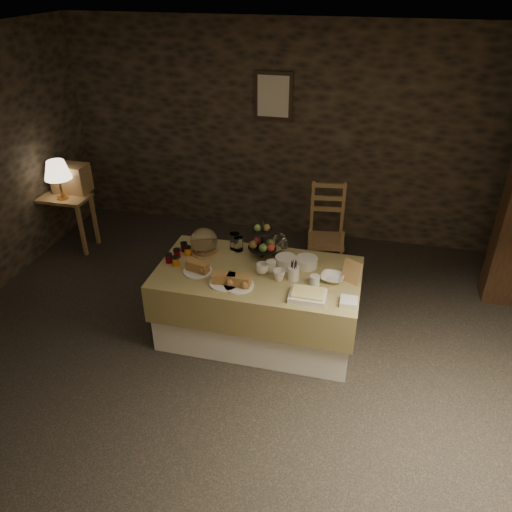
% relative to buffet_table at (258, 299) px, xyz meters
% --- Properties ---
extents(ground_plane, '(5.50, 5.00, 0.01)m').
position_rel_buffet_table_xyz_m(ground_plane, '(-0.19, -0.30, -0.41)').
color(ground_plane, black).
rests_on(ground_plane, ground).
extents(room_shell, '(5.52, 5.02, 2.60)m').
position_rel_buffet_table_xyz_m(room_shell, '(-0.19, -0.30, 1.15)').
color(room_shell, black).
rests_on(room_shell, ground).
extents(buffet_table, '(1.82, 0.97, 0.72)m').
position_rel_buffet_table_xyz_m(buffet_table, '(0.00, 0.00, 0.00)').
color(buffet_table, silver).
rests_on(buffet_table, ground_plane).
extents(console_table, '(0.63, 0.36, 0.68)m').
position_rel_buffet_table_xyz_m(console_table, '(-2.69, 1.13, 0.14)').
color(console_table, '#9A6F4B').
rests_on(console_table, ground_plane).
extents(table_lamp, '(0.31, 0.31, 0.47)m').
position_rel_buffet_table_xyz_m(table_lamp, '(-2.64, 1.08, 0.62)').
color(table_lamp, '#C08137').
rests_on(table_lamp, console_table).
extents(wine_rack, '(0.42, 0.26, 0.34)m').
position_rel_buffet_table_xyz_m(wine_rack, '(-2.64, 1.31, 0.44)').
color(wine_rack, '#9A6F4B').
rests_on(wine_rack, console_table).
extents(chair, '(0.47, 0.45, 0.70)m').
position_rel_buffet_table_xyz_m(chair, '(0.45, 1.67, -0.01)').
color(chair, '#9A6F4B').
rests_on(chair, ground_plane).
extents(framed_picture, '(0.45, 0.04, 0.55)m').
position_rel_buffet_table_xyz_m(framed_picture, '(-0.34, 2.17, 1.34)').
color(framed_picture, '#2D2117').
rests_on(framed_picture, room_shell).
extents(plate_stack_a, '(0.19, 0.19, 0.10)m').
position_rel_buffet_table_xyz_m(plate_stack_a, '(0.22, 0.14, 0.36)').
color(plate_stack_a, silver).
rests_on(plate_stack_a, buffet_table).
extents(plate_stack_b, '(0.20, 0.20, 0.08)m').
position_rel_buffet_table_xyz_m(plate_stack_b, '(0.41, 0.19, 0.35)').
color(plate_stack_b, silver).
rests_on(plate_stack_b, buffet_table).
extents(cutlery_holder, '(0.10, 0.10, 0.12)m').
position_rel_buffet_table_xyz_m(cutlery_holder, '(0.33, -0.05, 0.37)').
color(cutlery_holder, silver).
rests_on(cutlery_holder, buffet_table).
extents(cup_a, '(0.14, 0.14, 0.09)m').
position_rel_buffet_table_xyz_m(cup_a, '(0.04, -0.02, 0.35)').
color(cup_a, silver).
rests_on(cup_a, buffet_table).
extents(cup_b, '(0.11, 0.11, 0.10)m').
position_rel_buffet_table_xyz_m(cup_b, '(0.21, -0.10, 0.36)').
color(cup_b, silver).
rests_on(cup_b, buffet_table).
extents(mug_c, '(0.09, 0.09, 0.09)m').
position_rel_buffet_table_xyz_m(mug_c, '(0.11, 0.04, 0.35)').
color(mug_c, silver).
rests_on(mug_c, buffet_table).
extents(mug_d, '(0.08, 0.08, 0.09)m').
position_rel_buffet_table_xyz_m(mug_d, '(0.52, -0.09, 0.35)').
color(mug_d, silver).
rests_on(mug_d, buffet_table).
extents(bowl, '(0.22, 0.22, 0.05)m').
position_rel_buffet_table_xyz_m(bowl, '(0.66, 0.01, 0.33)').
color(bowl, silver).
rests_on(bowl, buffet_table).
extents(cake_dome, '(0.26, 0.26, 0.26)m').
position_rel_buffet_table_xyz_m(cake_dome, '(-0.57, 0.21, 0.41)').
color(cake_dome, '#9A6F4B').
rests_on(cake_dome, buffet_table).
extents(fruit_stand, '(0.27, 0.27, 0.38)m').
position_rel_buffet_table_xyz_m(fruit_stand, '(-0.02, 0.25, 0.45)').
color(fruit_stand, black).
rests_on(fruit_stand, buffet_table).
extents(bread_platter_left, '(0.26, 0.26, 0.11)m').
position_rel_buffet_table_xyz_m(bread_platter_left, '(-0.52, -0.13, 0.35)').
color(bread_platter_left, silver).
rests_on(bread_platter_left, buffet_table).
extents(bread_platter_center, '(0.26, 0.26, 0.11)m').
position_rel_buffet_table_xyz_m(bread_platter_center, '(-0.23, -0.26, 0.35)').
color(bread_platter_center, silver).
rests_on(bread_platter_center, buffet_table).
extents(bread_platter_right, '(0.26, 0.26, 0.11)m').
position_rel_buffet_table_xyz_m(bread_platter_right, '(-0.10, -0.26, 0.35)').
color(bread_platter_right, silver).
rests_on(bread_platter_right, buffet_table).
extents(jam_jars, '(0.18, 0.32, 0.07)m').
position_rel_buffet_table_xyz_m(jam_jars, '(-0.77, 0.05, 0.34)').
color(jam_jars, '#54030B').
rests_on(jam_jars, buffet_table).
extents(tart_dish, '(0.30, 0.22, 0.07)m').
position_rel_buffet_table_xyz_m(tart_dish, '(0.49, -0.31, 0.34)').
color(tart_dish, silver).
rests_on(tart_dish, buffet_table).
extents(square_dish, '(0.14, 0.14, 0.04)m').
position_rel_buffet_table_xyz_m(square_dish, '(0.83, -0.31, 0.33)').
color(square_dish, silver).
rests_on(square_dish, buffet_table).
extents(menu_frame, '(0.18, 0.14, 0.22)m').
position_rel_buffet_table_xyz_m(menu_frame, '(0.81, 0.03, 0.40)').
color(menu_frame, '#9A6F4B').
rests_on(menu_frame, buffet_table).
extents(storage_jar_a, '(0.10, 0.10, 0.16)m').
position_rel_buffet_table_xyz_m(storage_jar_a, '(-0.31, 0.35, 0.39)').
color(storage_jar_a, white).
rests_on(storage_jar_a, buffet_table).
extents(storage_jar_b, '(0.09, 0.09, 0.14)m').
position_rel_buffet_table_xyz_m(storage_jar_b, '(-0.27, 0.32, 0.38)').
color(storage_jar_b, white).
rests_on(storage_jar_b, buffet_table).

